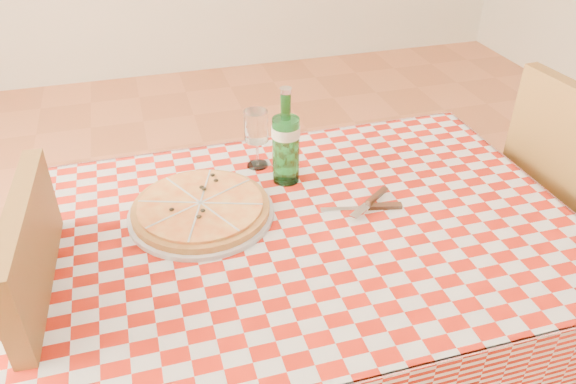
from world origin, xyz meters
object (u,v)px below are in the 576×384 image
object	(u,v)px
water_bottle	(286,136)
wine_glass	(257,139)
dining_table	(303,257)
chair_far	(14,362)
pizza_plate	(201,207)

from	to	relation	value
water_bottle	wine_glass	size ratio (longest dim) A/B	1.59
dining_table	wine_glass	bearing A→B (deg)	97.36
chair_far	pizza_plate	bearing A→B (deg)	-158.88
dining_table	water_bottle	distance (m)	0.31
pizza_plate	water_bottle	world-z (taller)	water_bottle
chair_far	pizza_plate	size ratio (longest dim) A/B	2.73
chair_far	water_bottle	distance (m)	0.82
dining_table	pizza_plate	bearing A→B (deg)	154.24
pizza_plate	water_bottle	distance (m)	0.28
dining_table	water_bottle	xyz separation A→B (m)	(0.02, 0.20, 0.23)
dining_table	water_bottle	world-z (taller)	water_bottle
chair_far	water_bottle	xyz separation A→B (m)	(0.70, 0.25, 0.34)
dining_table	chair_far	world-z (taller)	chair_far
pizza_plate	water_bottle	bearing A→B (deg)	21.75
pizza_plate	water_bottle	size ratio (longest dim) A/B	1.35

